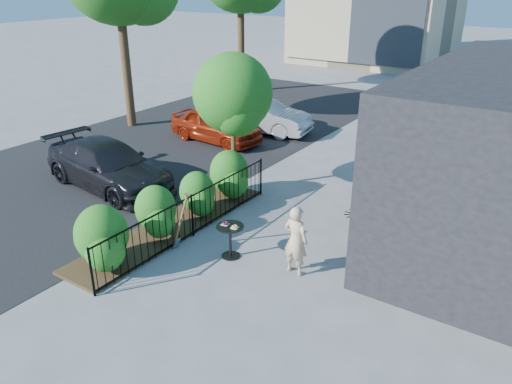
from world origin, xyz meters
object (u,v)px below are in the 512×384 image
Objects in this scene: patio_tree at (234,99)px; shovel at (180,225)px; car_silver at (260,116)px; woman at (296,240)px; cafe_table at (230,236)px; car_darkgrey at (108,165)px; car_red at (216,125)px.

patio_tree reaches higher than shovel.
patio_tree is 6.45m from car_silver.
woman is 1.02× the size of shovel.
woman reaches higher than shovel.
cafe_table is 1.18m from shovel.
car_darkgrey is (-4.34, 1.68, 0.00)m from shovel.
shovel reaches higher than car_red.
car_silver is (0.70, 1.95, 0.04)m from car_red.
patio_tree is 4.97m from woman.
car_red is (-7.06, 6.29, -0.14)m from woman.
car_darkgrey is at bearing 158.80° from shovel.
car_darkgrey is (-6.96, 1.02, -0.10)m from woman.
woman reaches higher than car_darkgrey.
car_darkgrey reaches higher than cafe_table.
car_red is (-3.45, 3.50, -2.12)m from patio_tree.
car_red is (-4.43, 6.95, -0.03)m from shovel.
cafe_table is (2.08, -3.03, -2.23)m from patio_tree.
car_red is at bearing 122.52° from shovel.
woman is at bearing 9.06° from cafe_table.
car_silver is at bearing 1.51° from car_darkgrey.
car_darkgrey is at bearing -4.11° from woman.
car_darkgrey is (0.09, -5.27, 0.03)m from car_red.
car_darkgrey is (-5.44, 1.26, 0.14)m from cafe_table.
car_silver is at bearing 119.67° from cafe_table.
woman is 9.45m from car_red.
car_red is (-5.53, 6.53, 0.10)m from cafe_table.
car_silver is at bearing 112.75° from shovel.
patio_tree is 2.53× the size of woman.
car_silver is 0.89× the size of car_darkgrey.
shovel is (-1.10, -0.42, 0.13)m from cafe_table.
car_red is at bearing -37.48° from woman.
patio_tree is at bearing 124.41° from cafe_table.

